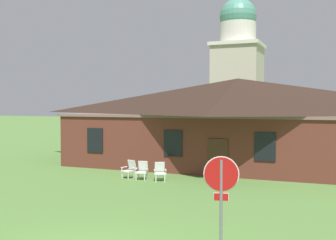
% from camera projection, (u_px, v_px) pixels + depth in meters
% --- Properties ---
extents(brick_building, '(21.46, 10.40, 5.66)m').
position_uv_depth(brick_building, '(238.00, 121.00, 27.27)').
color(brick_building, brown).
rests_on(brick_building, ground).
extents(dome_tower, '(5.18, 5.18, 16.10)m').
position_uv_depth(dome_tower, '(238.00, 73.00, 44.28)').
color(dome_tower, '#BCB29E').
rests_on(dome_tower, ground).
extents(stop_sign, '(0.79, 0.22, 2.83)m').
position_uv_depth(stop_sign, '(221.00, 192.00, 9.36)').
color(stop_sign, slate).
rests_on(stop_sign, ground).
extents(lawn_chair_by_porch, '(0.75, 0.80, 0.96)m').
position_uv_depth(lawn_chair_by_porch, '(130.00, 169.00, 22.41)').
color(lawn_chair_by_porch, silver).
rests_on(lawn_chair_by_porch, ground).
extents(lawn_chair_near_door, '(0.71, 0.75, 0.96)m').
position_uv_depth(lawn_chair_near_door, '(142.00, 170.00, 22.01)').
color(lawn_chair_near_door, silver).
rests_on(lawn_chair_near_door, ground).
extents(lawn_chair_left_end, '(0.81, 0.85, 0.96)m').
position_uv_depth(lawn_chair_left_end, '(160.00, 171.00, 21.65)').
color(lawn_chair_left_end, silver).
rests_on(lawn_chair_left_end, ground).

